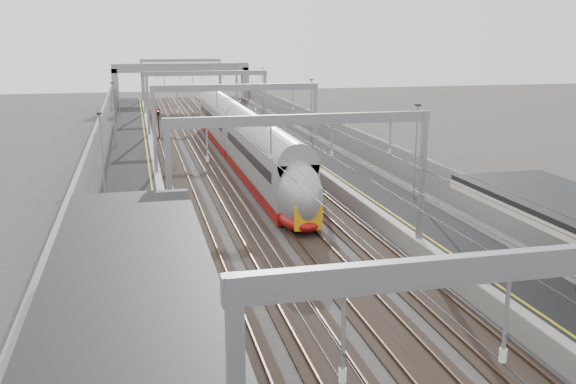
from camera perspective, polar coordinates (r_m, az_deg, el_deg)
platform_left at (r=53.31m, az=-13.53°, el=1.74°), size 4.00×120.00×1.00m
platform_right at (r=55.55m, az=3.20°, el=2.58°), size 4.00×120.00×1.00m
tracks at (r=53.94m, az=-4.98°, el=1.72°), size 11.40×140.00×0.20m
overhead_line at (r=59.55m, az=-6.07°, el=8.76°), size 13.00×140.00×6.60m
overbridge at (r=107.66m, az=-9.48°, el=10.37°), size 22.00×2.20×6.90m
wall_left at (r=53.22m, az=-17.04°, el=2.71°), size 0.30×120.00×3.20m
wall_right at (r=56.34m, az=6.34°, el=3.81°), size 0.30×120.00×3.20m
train at (r=56.69m, az=-3.97°, el=4.34°), size 2.57×46.92×4.08m
signal_green at (r=72.04m, az=-11.45°, el=6.43°), size 0.32×0.32×3.48m
signal_red_near at (r=73.54m, az=-4.88°, el=6.79°), size 0.32×0.32×3.48m
signal_red_far at (r=82.49m, az=-4.28°, el=7.55°), size 0.32×0.32×3.48m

